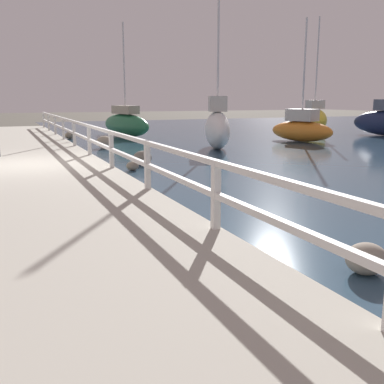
{
  "coord_description": "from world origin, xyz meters",
  "views": [
    {
      "loc": [
        -0.53,
        -12.52,
        2.04
      ],
      "look_at": [
        3.76,
        -2.52,
        -0.22
      ],
      "focal_mm": 42.0,
      "sensor_mm": 36.0,
      "label": 1
    }
  ],
  "objects_px": {
    "sailboat_green": "(126,123)",
    "sailboat_white": "(217,127)",
    "sailboat_orange": "(301,128)",
    "sailboat_yellow": "(314,118)"
  },
  "relations": [
    {
      "from": "sailboat_green",
      "to": "sailboat_orange",
      "type": "bearing_deg",
      "value": -53.2
    },
    {
      "from": "sailboat_orange",
      "to": "sailboat_green",
      "type": "bearing_deg",
      "value": 119.05
    },
    {
      "from": "sailboat_white",
      "to": "sailboat_yellow",
      "type": "xyz_separation_m",
      "value": [
        10.23,
        6.74,
        -0.05
      ]
    },
    {
      "from": "sailboat_white",
      "to": "sailboat_orange",
      "type": "bearing_deg",
      "value": 34.79
    },
    {
      "from": "sailboat_green",
      "to": "sailboat_white",
      "type": "distance_m",
      "value": 7.73
    },
    {
      "from": "sailboat_green",
      "to": "sailboat_orange",
      "type": "relative_size",
      "value": 1.05
    },
    {
      "from": "sailboat_green",
      "to": "sailboat_white",
      "type": "xyz_separation_m",
      "value": [
        1.89,
        -7.5,
        0.17
      ]
    },
    {
      "from": "sailboat_green",
      "to": "sailboat_orange",
      "type": "xyz_separation_m",
      "value": [
        7.06,
        -6.24,
        -0.08
      ]
    },
    {
      "from": "sailboat_orange",
      "to": "sailboat_yellow",
      "type": "height_order",
      "value": "sailboat_yellow"
    },
    {
      "from": "sailboat_white",
      "to": "sailboat_orange",
      "type": "height_order",
      "value": "sailboat_white"
    }
  ]
}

